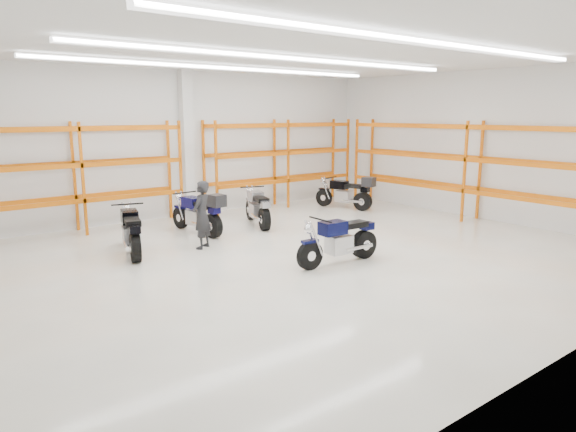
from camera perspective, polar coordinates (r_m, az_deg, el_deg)
ground at (r=11.87m, az=1.95°, el=-4.36°), size 14.00×14.00×0.00m
room_shell at (r=11.44m, az=1.98°, el=11.70°), size 14.02×12.02×4.51m
motorcycle_main at (r=11.18m, az=5.99°, el=-2.76°), size 2.16×0.72×1.06m
motorcycle_back_a at (r=12.33m, az=-17.01°, el=-1.79°), size 0.93×2.20×1.10m
motorcycle_back_b at (r=13.96m, az=-9.76°, el=0.24°), size 0.73×2.28×1.17m
motorcycle_back_c at (r=14.85m, az=-3.37°, el=0.83°), size 0.98×2.12×1.07m
motorcycle_back_d at (r=17.54m, az=6.69°, el=2.54°), size 0.99×2.18×1.14m
standing_man at (r=12.45m, az=-9.55°, el=0.12°), size 0.72×0.66×1.64m
structural_column at (r=16.37m, az=-11.17°, el=7.78°), size 0.32×0.32×4.50m
pallet_racking_back_left at (r=14.87m, az=-22.34°, el=5.01°), size 5.67×0.87×3.00m
pallet_racking_back_right at (r=17.89m, az=-0.76°, el=6.78°), size 5.67×0.87×3.00m
pallet_racking_side at (r=16.39m, az=19.87°, el=5.79°), size 0.87×9.07×3.00m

